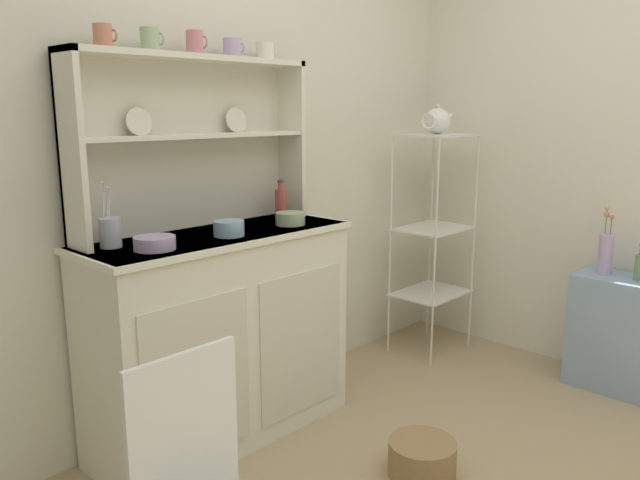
# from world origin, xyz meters

# --- Properties ---
(wall_back) EXTENTS (3.84, 0.05, 2.50)m
(wall_back) POSITION_xyz_m (0.00, 1.62, 1.25)
(wall_back) COLOR silver
(wall_back) RESTS_ON ground
(hutch_cabinet) EXTENTS (1.17, 0.45, 0.91)m
(hutch_cabinet) POSITION_xyz_m (-0.24, 1.37, 0.46)
(hutch_cabinet) COLOR silver
(hutch_cabinet) RESTS_ON ground
(hutch_shelf_unit) EXTENTS (1.09, 0.18, 0.72)m
(hutch_shelf_unit) POSITION_xyz_m (-0.24, 1.53, 1.32)
(hutch_shelf_unit) COLOR silver
(hutch_shelf_unit) RESTS_ON hutch_cabinet
(bakers_rack) EXTENTS (0.43, 0.32, 1.27)m
(bakers_rack) POSITION_xyz_m (1.22, 1.28, 0.79)
(bakers_rack) COLOR silver
(bakers_rack) RESTS_ON ground
(side_shelf_blue) EXTENTS (0.28, 0.48, 0.59)m
(side_shelf_blue) POSITION_xyz_m (1.44, 0.27, 0.29)
(side_shelf_blue) COLOR #849EBC
(side_shelf_blue) RESTS_ON ground
(floor_basket) EXTENTS (0.27, 0.27, 0.14)m
(floor_basket) POSITION_xyz_m (0.10, 0.56, 0.07)
(floor_basket) COLOR #93754C
(floor_basket) RESTS_ON ground
(cup_terracotta_0) EXTENTS (0.08, 0.07, 0.08)m
(cup_terracotta_0) POSITION_xyz_m (-0.62, 1.49, 1.66)
(cup_terracotta_0) COLOR #C67556
(cup_terracotta_0) RESTS_ON hutch_shelf_unit
(cup_sage_1) EXTENTS (0.09, 0.07, 0.09)m
(cup_sage_1) POSITION_xyz_m (-0.43, 1.49, 1.67)
(cup_sage_1) COLOR #9EB78E
(cup_sage_1) RESTS_ON hutch_shelf_unit
(cup_rose_2) EXTENTS (0.08, 0.07, 0.09)m
(cup_rose_2) POSITION_xyz_m (-0.23, 1.49, 1.67)
(cup_rose_2) COLOR #D17A84
(cup_rose_2) RESTS_ON hutch_shelf_unit
(cup_lilac_3) EXTENTS (0.09, 0.08, 0.08)m
(cup_lilac_3) POSITION_xyz_m (-0.04, 1.49, 1.66)
(cup_lilac_3) COLOR #B79ECC
(cup_lilac_3) RESTS_ON hutch_shelf_unit
(cup_cream_4) EXTENTS (0.10, 0.08, 0.08)m
(cup_cream_4) POSITION_xyz_m (0.15, 1.49, 1.66)
(cup_cream_4) COLOR silver
(cup_cream_4) RESTS_ON hutch_shelf_unit
(bowl_mixing_large) EXTENTS (0.15, 0.15, 0.05)m
(bowl_mixing_large) POSITION_xyz_m (-0.58, 1.29, 0.93)
(bowl_mixing_large) COLOR #B79ECC
(bowl_mixing_large) RESTS_ON hutch_cabinet
(bowl_floral_medium) EXTENTS (0.12, 0.12, 0.06)m
(bowl_floral_medium) POSITION_xyz_m (-0.24, 1.29, 0.94)
(bowl_floral_medium) COLOR #8EB2D1
(bowl_floral_medium) RESTS_ON hutch_cabinet
(bowl_cream_small) EXTENTS (0.13, 0.13, 0.05)m
(bowl_cream_small) POSITION_xyz_m (0.10, 1.29, 0.93)
(bowl_cream_small) COLOR #9EB78E
(bowl_cream_small) RESTS_ON hutch_cabinet
(jam_bottle) EXTENTS (0.05, 0.05, 0.18)m
(jam_bottle) POSITION_xyz_m (0.20, 1.45, 0.98)
(jam_bottle) COLOR #B74C47
(jam_bottle) RESTS_ON hutch_cabinet
(utensil_jar) EXTENTS (0.08, 0.08, 0.25)m
(utensil_jar) POSITION_xyz_m (-0.67, 1.45, 0.97)
(utensil_jar) COLOR #B2B7C6
(utensil_jar) RESTS_ON hutch_cabinet
(porcelain_teapot) EXTENTS (0.24, 0.14, 0.17)m
(porcelain_teapot) POSITION_xyz_m (1.22, 1.28, 1.34)
(porcelain_teapot) COLOR white
(porcelain_teapot) RESTS_ON bakers_rack
(flower_vase) EXTENTS (0.07, 0.07, 0.35)m
(flower_vase) POSITION_xyz_m (1.44, 0.39, 0.70)
(flower_vase) COLOR #B79ECC
(flower_vase) RESTS_ON side_shelf_blue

